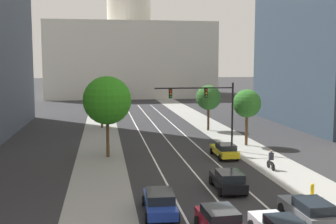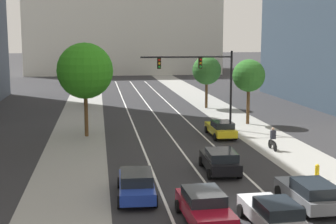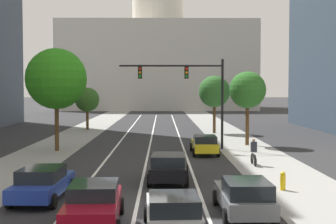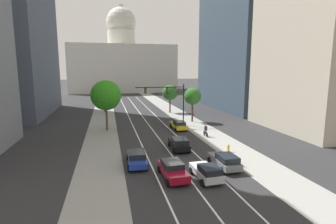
# 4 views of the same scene
# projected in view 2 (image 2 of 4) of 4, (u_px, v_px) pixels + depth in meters

# --- Properties ---
(ground_plane) EXTENTS (400.00, 400.00, 0.00)m
(ground_plane) POSITION_uv_depth(u_px,v_px,m) (145.00, 102.00, 62.73)
(ground_plane) COLOR #2B2B2D
(sidewalk_left) EXTENTS (4.67, 130.00, 0.01)m
(sidewalk_left) POSITION_uv_depth(u_px,v_px,m) (83.00, 109.00, 56.70)
(sidewalk_left) COLOR gray
(sidewalk_left) RESTS_ON ground
(sidewalk_right) EXTENTS (4.67, 130.00, 0.01)m
(sidewalk_right) POSITION_uv_depth(u_px,v_px,m) (213.00, 106.00, 58.97)
(sidewalk_right) COLOR gray
(sidewalk_right) RESTS_ON ground
(lane_stripe_left) EXTENTS (0.16, 90.00, 0.01)m
(lane_stripe_left) POSITION_uv_depth(u_px,v_px,m) (132.00, 123.00, 47.66)
(lane_stripe_left) COLOR white
(lane_stripe_left) RESTS_ON ground
(lane_stripe_center) EXTENTS (0.16, 90.00, 0.01)m
(lane_stripe_center) POSITION_uv_depth(u_px,v_px,m) (160.00, 122.00, 48.06)
(lane_stripe_center) COLOR white
(lane_stripe_center) RESTS_ON ground
(lane_stripe_right) EXTENTS (0.16, 90.00, 0.01)m
(lane_stripe_right) POSITION_uv_depth(u_px,v_px,m) (188.00, 121.00, 48.46)
(lane_stripe_right) COLOR white
(lane_stripe_right) RESTS_ON ground
(capitol_building) EXTENTS (43.96, 29.06, 37.53)m
(capitol_building) POSITION_uv_depth(u_px,v_px,m) (122.00, 23.00, 118.02)
(capitol_building) COLOR beige
(capitol_building) RESTS_ON ground
(car_silver) EXTENTS (2.08, 4.10, 1.47)m
(car_silver) POSITION_uv_depth(u_px,v_px,m) (272.00, 213.00, 21.18)
(car_silver) COLOR #B2B5BA
(car_silver) RESTS_ON ground
(car_gray) EXTENTS (2.01, 4.51, 1.49)m
(car_gray) POSITION_uv_depth(u_px,v_px,m) (309.00, 193.00, 23.81)
(car_gray) COLOR slate
(car_gray) RESTS_ON ground
(car_yellow) EXTENTS (1.93, 4.74, 1.43)m
(car_yellow) POSITION_uv_depth(u_px,v_px,m) (221.00, 128.00, 40.78)
(car_yellow) COLOR yellow
(car_yellow) RESTS_ON ground
(car_blue) EXTENTS (2.18, 4.84, 1.46)m
(car_blue) POSITION_uv_depth(u_px,v_px,m) (136.00, 184.00, 25.33)
(car_blue) COLOR #1E389E
(car_blue) RESTS_ON ground
(car_black) EXTENTS (2.22, 4.52, 1.50)m
(car_black) POSITION_uv_depth(u_px,v_px,m) (220.00, 160.00, 30.04)
(car_black) COLOR black
(car_black) RESTS_ON ground
(car_crimson) EXTENTS (2.19, 4.62, 1.50)m
(car_crimson) POSITION_uv_depth(u_px,v_px,m) (204.00, 207.00, 21.87)
(car_crimson) COLOR maroon
(car_crimson) RESTS_ON ground
(traffic_signal_mast) EXTENTS (8.37, 0.39, 7.24)m
(traffic_signal_mast) POSITION_uv_depth(u_px,v_px,m) (204.00, 74.00, 42.97)
(traffic_signal_mast) COLOR black
(traffic_signal_mast) RESTS_ON ground
(fire_hydrant) EXTENTS (0.26, 0.35, 0.91)m
(fire_hydrant) POSITION_uv_depth(u_px,v_px,m) (317.00, 171.00, 28.78)
(fire_hydrant) COLOR yellow
(fire_hydrant) RESTS_ON ground
(cyclist) EXTENTS (0.36, 1.70, 1.72)m
(cyclist) POSITION_uv_depth(u_px,v_px,m) (273.00, 139.00, 36.06)
(cyclist) COLOR black
(cyclist) RESTS_ON ground
(street_tree_far_right) EXTENTS (3.15, 3.15, 6.35)m
(street_tree_far_right) POSITION_uv_depth(u_px,v_px,m) (249.00, 76.00, 46.27)
(street_tree_far_right) COLOR #51381E
(street_tree_far_right) RESTS_ON ground
(street_tree_mid_left) EXTENTS (4.75, 4.75, 8.02)m
(street_tree_mid_left) POSITION_uv_depth(u_px,v_px,m) (85.00, 71.00, 40.34)
(street_tree_mid_left) COLOR #51381E
(street_tree_mid_left) RESTS_ON ground
(street_tree_near_left) EXTENTS (2.86, 2.86, 4.99)m
(street_tree_near_left) POSITION_uv_depth(u_px,v_px,m) (84.00, 77.00, 59.38)
(street_tree_near_left) COLOR #51381E
(street_tree_near_left) RESTS_ON ground
(street_tree_near_right) EXTENTS (3.43, 3.43, 6.26)m
(street_tree_near_right) POSITION_uv_depth(u_px,v_px,m) (207.00, 70.00, 56.85)
(street_tree_near_right) COLOR #51381E
(street_tree_near_right) RESTS_ON ground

